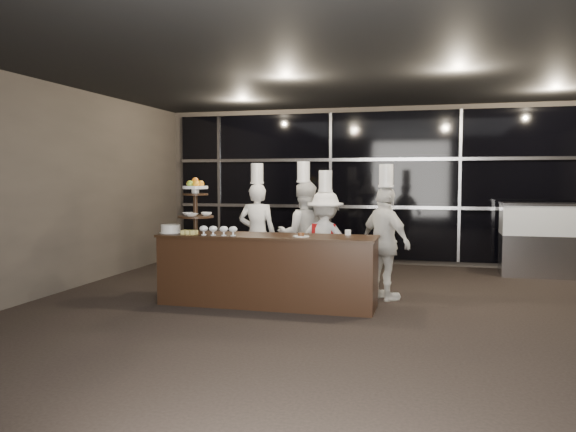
% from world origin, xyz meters
% --- Properties ---
extents(room, '(10.00, 10.00, 10.00)m').
position_xyz_m(room, '(0.00, 0.00, 1.50)').
color(room, black).
rests_on(room, ground).
extents(window_wall, '(8.60, 0.10, 2.80)m').
position_xyz_m(window_wall, '(0.00, 4.94, 1.50)').
color(window_wall, black).
rests_on(window_wall, ground).
extents(buffet_counter, '(2.84, 0.74, 0.92)m').
position_xyz_m(buffet_counter, '(-1.35, 1.11, 0.47)').
color(buffet_counter, black).
rests_on(buffet_counter, ground).
extents(display_stand, '(0.48, 0.48, 0.74)m').
position_xyz_m(display_stand, '(-2.35, 1.11, 1.34)').
color(display_stand, black).
rests_on(display_stand, buffet_counter).
extents(compotes, '(0.51, 0.11, 0.12)m').
position_xyz_m(compotes, '(-1.94, 0.89, 1.00)').
color(compotes, silver).
rests_on(compotes, buffet_counter).
extents(layer_cake, '(0.30, 0.30, 0.11)m').
position_xyz_m(layer_cake, '(-2.69, 1.06, 0.97)').
color(layer_cake, white).
rests_on(layer_cake, buffet_counter).
extents(pastry_squares, '(0.19, 0.13, 0.05)m').
position_xyz_m(pastry_squares, '(-2.37, 0.94, 0.95)').
color(pastry_squares, '#D7CC69').
rests_on(pastry_squares, buffet_counter).
extents(small_plate, '(0.20, 0.20, 0.05)m').
position_xyz_m(small_plate, '(-0.88, 1.01, 0.94)').
color(small_plate, white).
rests_on(small_plate, buffet_counter).
extents(chef_cup, '(0.08, 0.08, 0.07)m').
position_xyz_m(chef_cup, '(-0.34, 1.36, 0.96)').
color(chef_cup, white).
rests_on(chef_cup, buffet_counter).
extents(display_case, '(1.42, 0.62, 1.24)m').
position_xyz_m(display_case, '(2.56, 4.30, 0.69)').
color(display_case, '#A5A5AA').
rests_on(display_case, ground).
extents(chef_a, '(0.60, 0.42, 1.88)m').
position_xyz_m(chef_a, '(-1.86, 2.29, 0.82)').
color(chef_a, white).
rests_on(chef_a, ground).
extents(chef_b, '(0.92, 0.80, 1.90)m').
position_xyz_m(chef_b, '(-1.15, 2.32, 0.81)').
color(chef_b, white).
rests_on(chef_b, ground).
extents(chef_c, '(1.02, 0.69, 1.77)m').
position_xyz_m(chef_c, '(-0.78, 2.11, 0.75)').
color(chef_c, silver).
rests_on(chef_c, ground).
extents(chef_d, '(0.92, 0.89, 1.84)m').
position_xyz_m(chef_d, '(0.11, 1.82, 0.79)').
color(chef_d, white).
rests_on(chef_d, ground).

